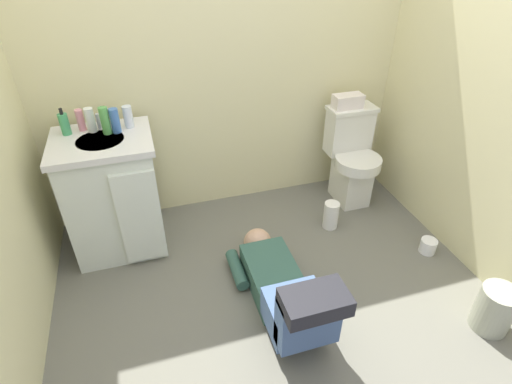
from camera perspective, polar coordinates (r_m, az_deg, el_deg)
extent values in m
cube|color=#656458|center=(2.64, 1.82, -12.79)|extent=(3.09, 2.96, 0.04)
cube|color=beige|center=(2.87, -4.63, 19.80)|extent=(2.75, 0.08, 2.40)
cube|color=beige|center=(2.67, 31.53, 13.94)|extent=(0.08, 1.96, 2.40)
cube|color=silver|center=(3.30, 13.26, 1.74)|extent=(0.22, 0.30, 0.38)
cylinder|color=silver|center=(3.16, 14.21, 4.09)|extent=(0.35, 0.35, 0.08)
cube|color=silver|center=(3.22, 13.00, 8.34)|extent=(0.34, 0.17, 0.34)
cube|color=silver|center=(3.15, 13.44, 11.37)|extent=(0.36, 0.19, 0.03)
cube|color=silver|center=(2.81, -19.42, -0.70)|extent=(0.56, 0.48, 0.78)
cube|color=silver|center=(2.62, -21.12, 6.69)|extent=(0.60, 0.52, 0.04)
cylinder|color=silver|center=(2.60, -21.10, 6.40)|extent=(0.28, 0.28, 0.05)
cube|color=silver|center=(2.61, -16.02, -3.59)|extent=(0.26, 0.03, 0.66)
cylinder|color=silver|center=(2.71, -21.39, 9.28)|extent=(0.02, 0.02, 0.10)
cube|color=#33594C|center=(2.53, 2.49, -12.01)|extent=(0.29, 0.52, 0.17)
sphere|color=tan|center=(2.75, 0.22, -7.12)|extent=(0.19, 0.19, 0.19)
cube|color=#40587F|center=(2.24, 5.70, -16.66)|extent=(0.31, 0.28, 0.20)
cube|color=#40587F|center=(2.07, 7.40, -17.39)|extent=(0.31, 0.12, 0.32)
cube|color=black|center=(1.91, 8.34, -15.12)|extent=(0.31, 0.19, 0.09)
cylinder|color=#33594C|center=(2.62, -2.70, -10.85)|extent=(0.08, 0.30, 0.08)
cube|color=silver|center=(3.10, 12.86, 12.41)|extent=(0.22, 0.11, 0.10)
cylinder|color=#3F9D5F|center=(2.71, -25.43, 8.64)|extent=(0.06, 0.06, 0.13)
cylinder|color=black|center=(2.68, -25.87, 10.23)|extent=(0.02, 0.02, 0.04)
cylinder|color=pink|center=(2.73, -23.56, 9.31)|extent=(0.05, 0.05, 0.13)
cylinder|color=white|center=(2.68, -22.35, 9.39)|extent=(0.05, 0.05, 0.15)
cylinder|color=#53A44D|center=(2.62, -20.56, 9.42)|extent=(0.05, 0.05, 0.17)
cylinder|color=#3C6BB1|center=(2.62, -19.31, 9.49)|extent=(0.06, 0.06, 0.15)
cylinder|color=silver|center=(2.67, -17.63, 10.12)|extent=(0.06, 0.06, 0.14)
cylinder|color=#999C86|center=(2.64, 30.66, -14.06)|extent=(0.20, 0.20, 0.28)
cylinder|color=white|center=(3.02, 10.54, -3.23)|extent=(0.11, 0.11, 0.21)
cylinder|color=white|center=(3.03, 23.15, -7.02)|extent=(0.11, 0.11, 0.10)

